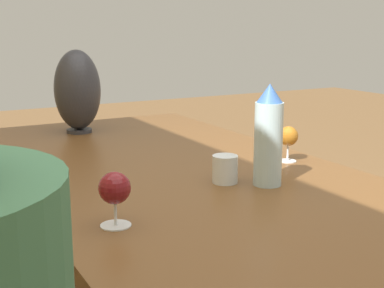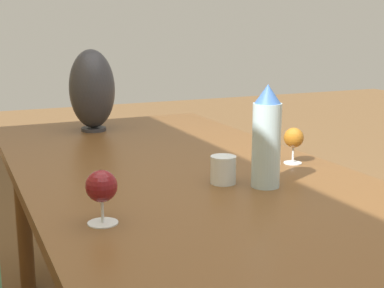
# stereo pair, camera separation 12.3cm
# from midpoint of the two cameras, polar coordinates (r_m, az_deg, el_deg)

# --- Properties ---
(dining_table) EXTENTS (2.71, 0.99, 0.76)m
(dining_table) POSITION_cam_midpoint_polar(r_m,az_deg,el_deg) (1.44, 2.42, -8.36)
(dining_table) COLOR brown
(dining_table) RESTS_ON ground_plane
(water_bottle) EXTENTS (0.08, 0.08, 0.29)m
(water_bottle) POSITION_cam_midpoint_polar(r_m,az_deg,el_deg) (1.51, 5.87, 0.77)
(water_bottle) COLOR #ADCCD6
(water_bottle) RESTS_ON dining_table
(water_tumbler) EXTENTS (0.07, 0.07, 0.08)m
(water_tumbler) POSITION_cam_midpoint_polar(r_m,az_deg,el_deg) (1.55, 1.28, -2.71)
(water_tumbler) COLOR silver
(water_tumbler) RESTS_ON dining_table
(vase) EXTENTS (0.20, 0.20, 0.35)m
(vase) POSITION_cam_midpoint_polar(r_m,az_deg,el_deg) (2.33, -13.62, 5.57)
(vase) COLOR #2D2D33
(vase) RESTS_ON dining_table
(wine_glass_3) EXTENTS (0.07, 0.07, 0.13)m
(wine_glass_3) POSITION_cam_midpoint_polar(r_m,az_deg,el_deg) (1.22, -11.12, -4.82)
(wine_glass_3) COLOR silver
(wine_glass_3) RESTS_ON dining_table
(wine_glass_5) EXTENTS (0.07, 0.07, 0.12)m
(wine_glass_5) POSITION_cam_midpoint_polar(r_m,az_deg,el_deg) (1.80, 8.32, 0.73)
(wine_glass_5) COLOR silver
(wine_glass_5) RESTS_ON dining_table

